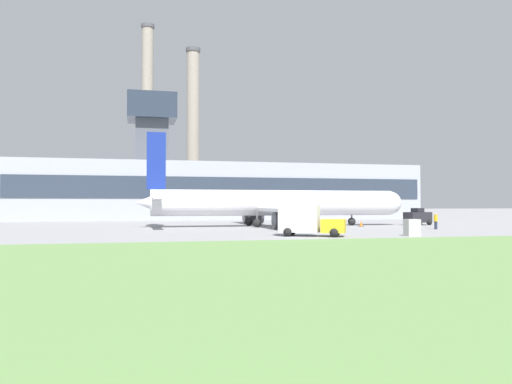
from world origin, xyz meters
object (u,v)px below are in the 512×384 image
at_px(baggage_truck, 307,221).
at_px(ground_crew_person, 436,221).
at_px(airplane, 273,204).
at_px(pushback_tug, 418,217).

relative_size(baggage_truck, ground_crew_person, 3.29).
xyz_separation_m(airplane, baggage_truck, (-2.01, -17.79, -1.42)).
bearing_deg(ground_crew_person, baggage_truck, -156.30).
relative_size(airplane, ground_crew_person, 19.06).
height_order(baggage_truck, ground_crew_person, baggage_truck).
relative_size(pushback_tug, baggage_truck, 0.63).
height_order(airplane, baggage_truck, airplane).
xyz_separation_m(airplane, pushback_tug, (18.47, -0.64, -1.71)).
bearing_deg(ground_crew_person, airplane, 143.89).
distance_m(pushback_tug, ground_crew_person, 10.69).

